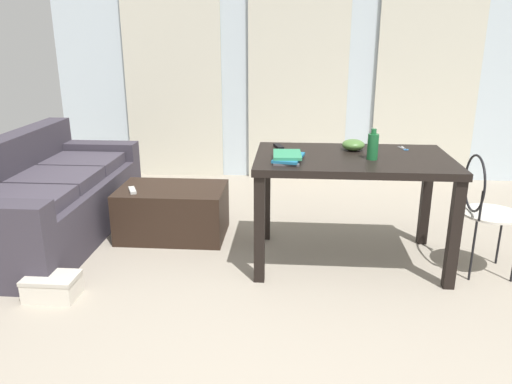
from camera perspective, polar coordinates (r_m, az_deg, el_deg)
name	(u,v)px	position (r m, az deg, el deg)	size (l,w,h in m)	color
ground_plane	(295,257)	(3.79, 4.47, -7.43)	(8.92, 8.92, 0.00)	gray
wall_back	(298,63)	(5.69, 4.84, 14.53)	(5.45, 0.10, 2.58)	silver
curtains	(298,82)	(5.63, 4.79, 12.38)	(3.87, 0.03, 2.17)	beige
couch	(46,199)	(4.39, -22.85, -0.79)	(0.88, 1.99, 0.82)	#38333D
coffee_table	(173,212)	(4.15, -9.48, -2.24)	(0.86, 0.56, 0.41)	black
craft_table	(352,171)	(3.56, 10.94, 2.38)	(1.35, 0.83, 0.79)	black
wire_chair	(483,202)	(3.71, 24.51, -1.04)	(0.40, 0.40, 0.84)	silver
bottle_near	(373,146)	(3.45, 13.21, 5.13)	(0.07, 0.07, 0.21)	#195B2D
bowl	(353,145)	(3.70, 11.05, 5.31)	(0.16, 0.16, 0.08)	#477033
book_stack	(288,157)	(3.34, 3.65, 4.01)	(0.22, 0.32, 0.05)	#4C4C51
tv_remote_on_table	(279,146)	(3.72, 2.61, 5.22)	(0.04, 0.14, 0.02)	black
scissors	(404,149)	(3.84, 16.58, 4.76)	(0.06, 0.12, 0.00)	#9EA0A5
tv_remote_primary	(132,190)	(4.04, -13.95, 0.20)	(0.05, 0.16, 0.02)	#B7B7B2
shoebox	(52,287)	(3.46, -22.26, -9.97)	(0.33, 0.22, 0.15)	beige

